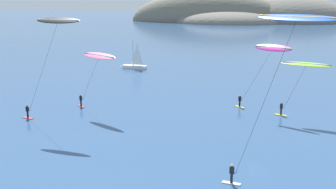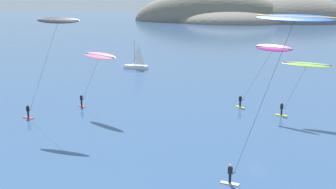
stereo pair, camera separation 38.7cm
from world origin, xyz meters
name	(u,v)px [view 2 (the right image)]	position (x,y,z in m)	size (l,w,h in m)	color
headland_island	(248,21)	(3.75, 207.67, 0.00)	(109.72, 64.14, 30.43)	#6B6656
sailboat_near	(135,65)	(-9.78, 61.81, 0.64)	(5.95, 1.82, 5.70)	white
kitesurfer_blue	(289,33)	(17.77, 12.30, 12.30)	(7.68, 3.92, 13.63)	silver
kitesurfer_lime	(305,69)	(20.66, 34.25, 6.16)	(6.33, 2.60, 6.91)	yellow
kitesurfer_pink	(98,60)	(-4.25, 30.95, 6.80)	(7.32, 4.70, 7.68)	red
kitesurfer_magenta	(270,54)	(16.56, 35.73, 7.60)	(7.08, 4.15, 8.79)	yellow
kitesurfer_black	(56,28)	(-7.01, 25.83, 11.05)	(8.72, 1.93, 12.31)	red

